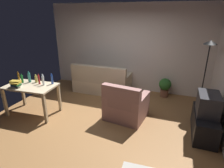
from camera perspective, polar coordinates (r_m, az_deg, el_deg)
The scene contains 17 objects.
ground_plane at distance 4.60m, azimuth -3.34°, elevation -10.84°, with size 5.20×4.40×0.02m, color olive.
wall_rear at distance 6.09m, azimuth 4.62°, elevation 10.85°, with size 5.20×0.10×2.70m, color silver.
couch at distance 6.01m, azimuth -3.15°, elevation 0.42°, with size 1.76×0.84×0.92m.
tv_stand at distance 4.43m, azimuth 26.27°, elevation -10.84°, with size 0.44×1.10×0.48m.
tv at distance 4.23m, azimuth 27.31°, elevation -5.49°, with size 0.41×0.60×0.44m.
torchiere_lamp at distance 5.13m, azimuth 27.23°, elevation 7.42°, with size 0.32×0.32×1.81m.
desk at distance 4.98m, azimuth -23.43°, elevation -1.57°, with size 1.24×0.78×0.76m.
potted_plant at distance 5.87m, azimuth 15.82°, elevation -0.63°, with size 0.36×0.36×0.57m.
armchair at distance 4.51m, azimuth 4.13°, elevation -6.72°, with size 1.00×0.95×0.92m.
bottle_amber at distance 5.32m, azimuth -26.59°, elevation 1.88°, with size 0.05×0.05×0.26m.
bottle_green at distance 5.19m, azimuth -25.75°, elevation 1.39°, with size 0.06×0.06×0.23m.
bottle_tall at distance 5.14m, azimuth -23.93°, elevation 1.83°, with size 0.07×0.07×0.28m.
bottle_squat at distance 5.08m, azimuth -22.13°, elevation 1.43°, with size 0.07×0.07×0.21m.
bottle_red at distance 4.92m, azimuth -21.38°, elevation 1.25°, with size 0.05×0.05×0.26m.
bottle_clear at distance 4.81m, azimuth -20.27°, elevation 1.07°, with size 0.05×0.05×0.28m.
bottle_blue at distance 4.82m, azimuth -17.84°, elevation 1.39°, with size 0.05×0.05×0.27m.
book_stack at distance 4.96m, azimuth -27.29°, elevation 0.03°, with size 0.29×0.21×0.15m.
Camera 1 is at (1.57, -3.58, 2.42)m, focal length 29.97 mm.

